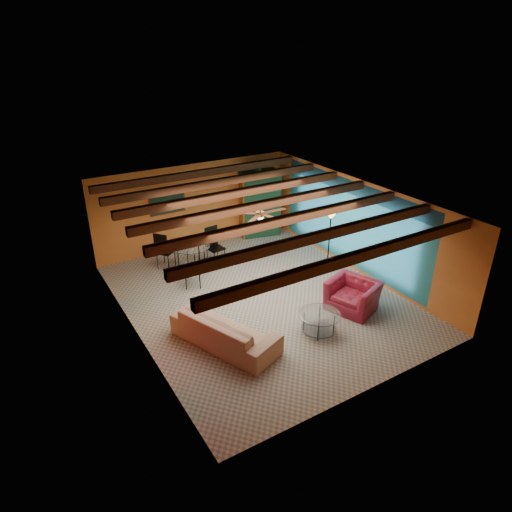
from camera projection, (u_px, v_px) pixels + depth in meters
room at (258, 212)px, 10.88m from camera, size 6.52×8.01×2.71m
sofa at (225, 330)px, 9.92m from camera, size 1.82×2.69×0.73m
armchair at (353, 295)px, 11.22m from camera, size 1.37×1.46×0.76m
coffee_table at (319, 323)px, 10.37m from camera, size 1.04×1.04×0.49m
dining_table at (191, 254)px, 12.92m from camera, size 2.50×2.50×1.15m
armoire at (258, 204)px, 15.23m from camera, size 1.35×0.88×2.17m
floor_lamp at (329, 241)px, 12.97m from camera, size 0.38×0.38×1.80m
ceiling_fan at (260, 214)px, 10.80m from camera, size 1.50×1.50×0.44m
painting at (167, 202)px, 13.74m from camera, size 1.05×0.03×0.65m
potted_plant at (258, 166)px, 14.65m from camera, size 0.46×0.41×0.48m
vase at (190, 232)px, 12.63m from camera, size 0.21×0.21×0.19m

